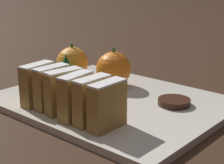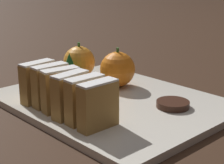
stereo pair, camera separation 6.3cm
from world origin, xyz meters
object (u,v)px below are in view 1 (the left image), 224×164
(orange_far, at_px, (72,63))
(chocolate_cookie, at_px, (174,102))
(orange_near, at_px, (114,69))
(walnut, at_px, (107,99))

(orange_far, distance_m, chocolate_cookie, 0.24)
(orange_near, relative_size, walnut, 2.47)
(orange_near, height_order, walnut, orange_near)
(walnut, height_order, chocolate_cookie, walnut)
(orange_near, xyz_separation_m, walnut, (-0.09, -0.06, -0.02))
(orange_near, bearing_deg, chocolate_cookie, -94.99)
(orange_far, height_order, chocolate_cookie, orange_far)
(walnut, distance_m, chocolate_cookie, 0.11)
(orange_near, xyz_separation_m, orange_far, (-0.02, 0.10, -0.00))
(orange_far, distance_m, walnut, 0.18)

